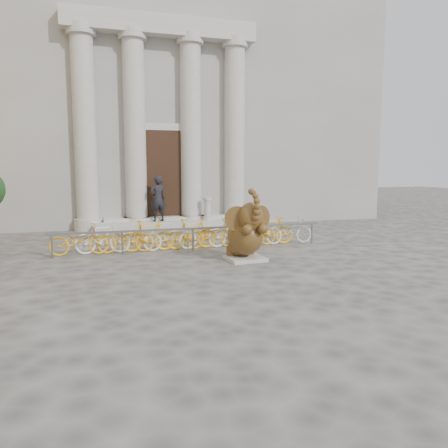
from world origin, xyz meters
name	(u,v)px	position (x,y,z in m)	size (l,w,h in m)	color
ground	(235,285)	(0.00, 0.00, 0.00)	(80.00, 80.00, 0.00)	#474442
classical_building	(148,104)	(0.00, 14.93, 5.98)	(22.00, 10.70, 12.00)	gray
entrance_steps	(166,225)	(0.00, 9.40, 0.18)	(6.00, 1.20, 0.36)	#A8A59E
elephant_statue	(246,235)	(1.09, 2.34, 0.75)	(1.37, 1.55, 2.05)	#A8A59E
bike_rack	(191,234)	(0.01, 4.52, 0.50)	(8.79, 0.53, 1.00)	slate
pedestrian	(158,199)	(-0.38, 9.21, 1.32)	(0.70, 0.46, 1.91)	black
balustrade_post	(207,210)	(1.75, 9.10, 0.80)	(0.39, 0.39, 0.95)	#A8A59E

